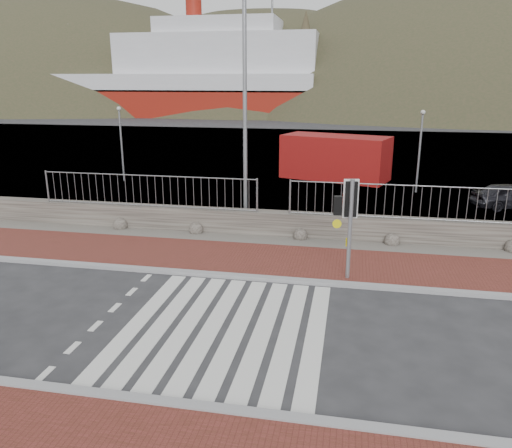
% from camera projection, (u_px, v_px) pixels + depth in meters
% --- Properties ---
extents(ground, '(220.00, 220.00, 0.00)m').
position_uv_depth(ground, '(225.00, 328.00, 11.62)').
color(ground, '#28282B').
rests_on(ground, ground).
extents(sidewalk_far, '(40.00, 3.00, 0.08)m').
position_uv_depth(sidewalk_far, '(260.00, 260.00, 15.85)').
color(sidewalk_far, maroon).
rests_on(sidewalk_far, ground).
extents(kerb_near, '(40.00, 0.25, 0.12)m').
position_uv_depth(kerb_near, '(182.00, 406.00, 8.78)').
color(kerb_near, gray).
rests_on(kerb_near, ground).
extents(kerb_far, '(40.00, 0.25, 0.12)m').
position_uv_depth(kerb_far, '(250.00, 277.00, 14.44)').
color(kerb_far, gray).
rests_on(kerb_far, ground).
extents(zebra_crossing, '(4.62, 5.60, 0.01)m').
position_uv_depth(zebra_crossing, '(225.00, 328.00, 11.62)').
color(zebra_crossing, silver).
rests_on(zebra_crossing, ground).
extents(gravel_strip, '(40.00, 1.50, 0.06)m').
position_uv_depth(gravel_strip, '(270.00, 241.00, 17.74)').
color(gravel_strip, '#59544C').
rests_on(gravel_strip, ground).
extents(stone_wall, '(40.00, 0.60, 0.90)m').
position_uv_depth(stone_wall, '(274.00, 224.00, 18.38)').
color(stone_wall, '#413B35').
rests_on(stone_wall, ground).
extents(railing, '(18.07, 0.07, 1.22)m').
position_uv_depth(railing, '(274.00, 188.00, 17.85)').
color(railing, gray).
rests_on(railing, stone_wall).
extents(quay, '(120.00, 40.00, 0.50)m').
position_uv_depth(quay, '(316.00, 155.00, 37.92)').
color(quay, '#4C4C4F').
rests_on(quay, ground).
extents(water, '(220.00, 50.00, 0.05)m').
position_uv_depth(water, '(335.00, 120.00, 70.90)').
color(water, '#3F4C54').
rests_on(water, ground).
extents(ferry, '(50.00, 16.00, 20.00)m').
position_uv_depth(ferry, '(180.00, 80.00, 78.61)').
color(ferry, maroon).
rests_on(ferry, ground).
extents(hills_backdrop, '(254.00, 90.00, 100.00)m').
position_uv_depth(hills_backdrop, '(369.00, 228.00, 99.69)').
color(hills_backdrop, '#313620').
rests_on(hills_backdrop, ground).
extents(traffic_signal_far, '(0.72, 0.33, 2.96)m').
position_uv_depth(traffic_signal_far, '(350.00, 208.00, 13.78)').
color(traffic_signal_far, gray).
rests_on(traffic_signal_far, ground).
extents(streetlight, '(1.84, 0.31, 8.68)m').
position_uv_depth(streetlight, '(249.00, 99.00, 18.08)').
color(streetlight, gray).
rests_on(streetlight, ground).
extents(shipping_container, '(6.42, 4.23, 2.48)m').
position_uv_depth(shipping_container, '(335.00, 157.00, 28.60)').
color(shipping_container, maroon).
rests_on(shipping_container, ground).
extents(car_a, '(3.59, 2.15, 1.14)m').
position_uv_depth(car_a, '(511.00, 196.00, 22.19)').
color(car_a, black).
rests_on(car_a, ground).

